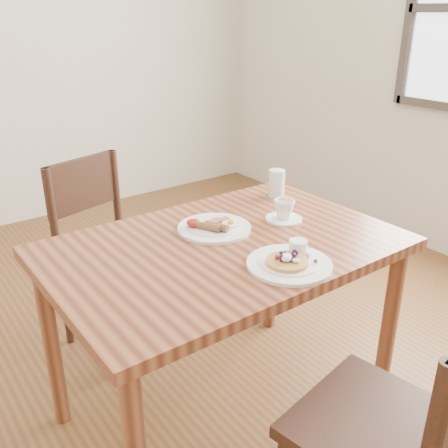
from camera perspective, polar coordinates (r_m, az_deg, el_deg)
name	(u,v)px	position (r m, az deg, el deg)	size (l,w,h in m)	color
ground	(224,409)	(2.16, 0.00, -20.41)	(5.00, 5.00, 0.00)	#573519
dining_table	(224,268)	(1.77, 0.00, -5.02)	(1.20, 0.80, 0.75)	brown
chair_near	(400,428)	(1.47, 19.51, -21.14)	(0.49, 0.49, 0.88)	#361A13
chair_far	(107,245)	(2.37, -13.19, -2.32)	(0.52, 0.52, 0.88)	#361A13
pancake_plate	(290,261)	(1.59, 7.55, -4.25)	(0.27, 0.27, 0.06)	white
breakfast_plate	(213,227)	(1.82, -1.21, -0.35)	(0.27, 0.27, 0.04)	white
teacup_saucer	(284,211)	(1.91, 6.88, 1.46)	(0.14, 0.14, 0.08)	white
water_glass	(277,183)	(2.15, 6.03, 4.65)	(0.07, 0.07, 0.11)	silver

